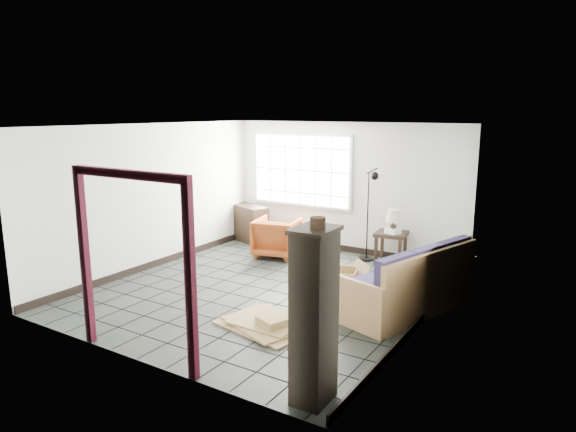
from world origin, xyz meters
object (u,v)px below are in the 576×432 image
Objects in this scene: futon_sofa at (412,287)px; tall_shelf at (314,315)px; armchair at (277,235)px; side_table at (391,238)px.

tall_shelf is at bearing -74.25° from futon_sofa.
tall_shelf is at bearing 113.88° from armchair.
side_table is (-1.09, 2.04, 0.14)m from futon_sofa.
armchair is (-3.18, 1.36, 0.06)m from futon_sofa.
side_table is (2.09, 0.68, 0.09)m from armchair.
armchair is 5.19m from tall_shelf.
armchair is 2.20m from side_table.
armchair is 0.47× the size of tall_shelf.
tall_shelf is (-0.07, -2.76, 0.54)m from futon_sofa.
futon_sofa is at bearing 143.59° from armchair.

